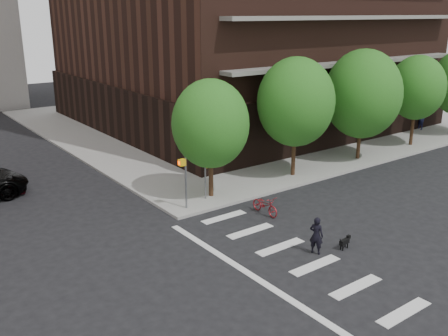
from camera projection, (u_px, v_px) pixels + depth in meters
name	position (u px, v px, depth m)	size (l,w,h in m)	color
ground	(256.00, 290.00, 17.83)	(120.00, 120.00, 0.00)	black
sidewalk_ne	(262.00, 116.00, 47.48)	(39.00, 33.00, 0.15)	gray
crosswalk	(301.00, 271.00, 19.08)	(3.85, 13.00, 0.01)	silver
tree_a	(211.00, 124.00, 25.41)	(4.00, 4.00, 5.90)	#301E11
tree_b	(296.00, 102.00, 28.67)	(4.50, 4.50, 6.65)	#301E11
tree_c	(363.00, 94.00, 32.11)	(5.00, 5.00, 6.80)	#301E11
tree_d	(417.00, 88.00, 35.55)	(4.00, 4.00, 6.20)	#301E11
pedestrian_signal	(190.00, 174.00, 24.67)	(2.18, 0.67, 2.60)	slate
scooter	(265.00, 205.00, 24.39)	(0.63, 1.80, 0.94)	maroon
dog_walker	(316.00, 235.00, 20.31)	(0.38, 0.58, 1.59)	black
dog	(345.00, 241.00, 20.83)	(0.63, 0.23, 0.53)	black
pedestrian_far	(421.00, 118.00, 41.29)	(0.70, 0.90, 1.86)	#1C204D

